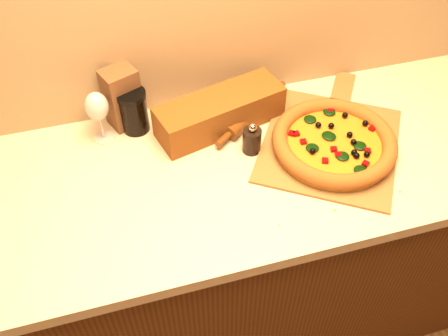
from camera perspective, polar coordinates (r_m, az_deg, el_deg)
The scene contains 10 objects.
cabinet at distance 1.83m, azimuth 0.84°, elevation -9.92°, with size 2.80×0.65×0.86m, color #47210F.
countertop at distance 1.48m, azimuth 1.03°, elevation -0.41°, with size 2.84×0.68×0.04m, color beige.
pizza_peel at distance 1.57m, azimuth 12.09°, elevation 3.08°, with size 0.57×0.62×0.01m.
pizza at distance 1.52m, azimuth 12.46°, elevation 2.90°, with size 0.37×0.37×0.05m.
pepper_grinder at distance 1.48m, azimuth 3.20°, elevation 3.25°, with size 0.06×0.06×0.11m.
rolling_pin at distance 1.60m, azimuth 3.25°, elevation 6.37°, with size 0.30×0.24×0.05m.
bread_bag at distance 1.55m, azimuth -0.47°, elevation 6.42°, with size 0.40×0.13×0.11m, color brown.
wine_glass at distance 1.51m, azimuth -14.31°, elevation 6.71°, with size 0.07×0.07×0.17m.
paper_bag at distance 1.57m, azimuth -11.55°, elevation 7.88°, with size 0.10×0.08×0.20m, color brown.
dark_jar at distance 1.56m, azimuth -10.29°, elevation 6.44°, with size 0.09×0.09×0.14m.
Camera 1 is at (-0.30, 0.48, 1.97)m, focal length 40.00 mm.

